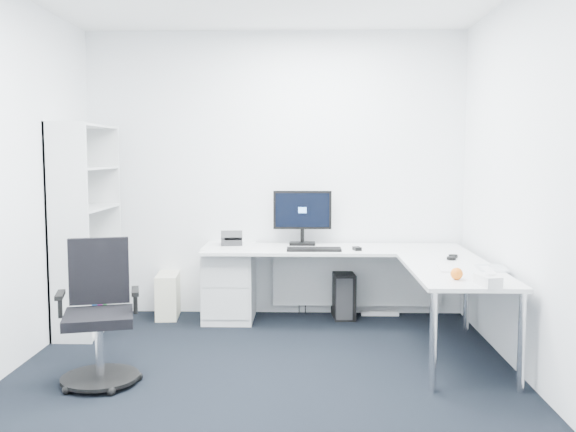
{
  "coord_description": "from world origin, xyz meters",
  "views": [
    {
      "loc": [
        0.29,
        -4.05,
        1.55
      ],
      "look_at": [
        0.15,
        1.05,
        1.05
      ],
      "focal_mm": 40.0,
      "sensor_mm": 36.0,
      "label": 1
    }
  ],
  "objects_px": {
    "l_desk": "(335,293)",
    "laptop": "(492,255)",
    "bookshelf": "(86,228)",
    "monitor": "(302,217)",
    "task_chair": "(98,314)"
  },
  "relations": [
    {
      "from": "l_desk",
      "to": "laptop",
      "type": "distance_m",
      "value": 1.41
    },
    {
      "from": "bookshelf",
      "to": "laptop",
      "type": "relative_size",
      "value": 6.01
    },
    {
      "from": "monitor",
      "to": "bookshelf",
      "type": "bearing_deg",
      "value": -165.9
    },
    {
      "from": "bookshelf",
      "to": "laptop",
      "type": "xyz_separation_m",
      "value": [
        3.3,
        -0.77,
        -0.1
      ]
    },
    {
      "from": "bookshelf",
      "to": "monitor",
      "type": "distance_m",
      "value": 1.95
    },
    {
      "from": "bookshelf",
      "to": "task_chair",
      "type": "distance_m",
      "value": 1.51
    },
    {
      "from": "l_desk",
      "to": "monitor",
      "type": "distance_m",
      "value": 0.86
    },
    {
      "from": "l_desk",
      "to": "task_chair",
      "type": "xyz_separation_m",
      "value": [
        -1.64,
        -1.29,
        0.14
      ]
    },
    {
      "from": "task_chair",
      "to": "laptop",
      "type": "relative_size",
      "value": 3.22
    },
    {
      "from": "bookshelf",
      "to": "laptop",
      "type": "distance_m",
      "value": 3.39
    },
    {
      "from": "l_desk",
      "to": "task_chair",
      "type": "distance_m",
      "value": 2.1
    },
    {
      "from": "monitor",
      "to": "laptop",
      "type": "xyz_separation_m",
      "value": [
        1.41,
        -1.24,
        -0.16
      ]
    },
    {
      "from": "bookshelf",
      "to": "task_chair",
      "type": "bearing_deg",
      "value": -68.37
    },
    {
      "from": "bookshelf",
      "to": "monitor",
      "type": "xyz_separation_m",
      "value": [
        1.89,
        0.48,
        0.05
      ]
    },
    {
      "from": "task_chair",
      "to": "monitor",
      "type": "relative_size",
      "value": 1.77
    }
  ]
}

